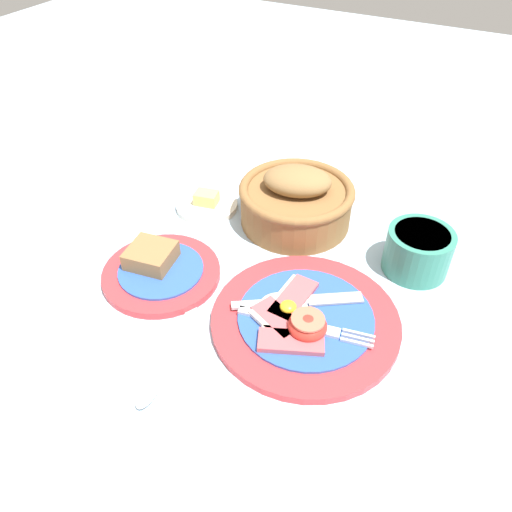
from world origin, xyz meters
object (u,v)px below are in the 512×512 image
object	(u,v)px
bread_plate	(159,269)
fork_on_cloth	(96,359)
bread_basket	(296,200)
breakfast_plate	(303,319)
butter_dish	(207,204)
teaspoon_by_saucer	(160,367)
sugar_cup	(418,250)

from	to	relation	value
bread_plate	fork_on_cloth	bearing A→B (deg)	-82.61
bread_basket	fork_on_cloth	size ratio (longest dim) A/B	1.12
breakfast_plate	bread_basket	size ratio (longest dim) A/B	1.34
butter_dish	teaspoon_by_saucer	size ratio (longest dim) A/B	0.57
butter_dish	teaspoon_by_saucer	distance (m)	0.36
bread_plate	fork_on_cloth	distance (m)	0.17
bread_plate	teaspoon_by_saucer	size ratio (longest dim) A/B	0.93
breakfast_plate	sugar_cup	bearing A→B (deg)	60.45
bread_basket	butter_dish	distance (m)	0.17
bread_plate	fork_on_cloth	xyz separation A→B (m)	(0.02, -0.17, -0.01)
sugar_cup	bread_basket	size ratio (longest dim) A/B	0.51
bread_basket	teaspoon_by_saucer	world-z (taller)	bread_basket
teaspoon_by_saucer	sugar_cup	bearing A→B (deg)	133.34
sugar_cup	breakfast_plate	bearing A→B (deg)	-119.55
butter_dish	teaspoon_by_saucer	world-z (taller)	butter_dish
bread_basket	teaspoon_by_saucer	xyz separation A→B (m)	(-0.02, -0.36, -0.04)
bread_plate	bread_basket	xyz separation A→B (m)	(0.13, 0.22, 0.03)
breakfast_plate	sugar_cup	world-z (taller)	sugar_cup
breakfast_plate	teaspoon_by_saucer	distance (m)	0.20
sugar_cup	butter_dish	size ratio (longest dim) A/B	0.90
bread_basket	butter_dish	world-z (taller)	bread_basket
breakfast_plate	butter_dish	size ratio (longest dim) A/B	2.36
sugar_cup	bread_basket	bearing A→B (deg)	173.28
sugar_cup	fork_on_cloth	world-z (taller)	sugar_cup
teaspoon_by_saucer	fork_on_cloth	bearing A→B (deg)	-84.49
breakfast_plate	butter_dish	xyz separation A→B (m)	(-0.27, 0.18, -0.00)
sugar_cup	fork_on_cloth	distance (m)	0.49
breakfast_plate	sugar_cup	distance (m)	0.22
butter_dish	fork_on_cloth	bearing A→B (deg)	-81.47
bread_plate	bread_basket	bearing A→B (deg)	60.30
breakfast_plate	bread_basket	world-z (taller)	bread_basket
bread_plate	breakfast_plate	bearing A→B (deg)	2.40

